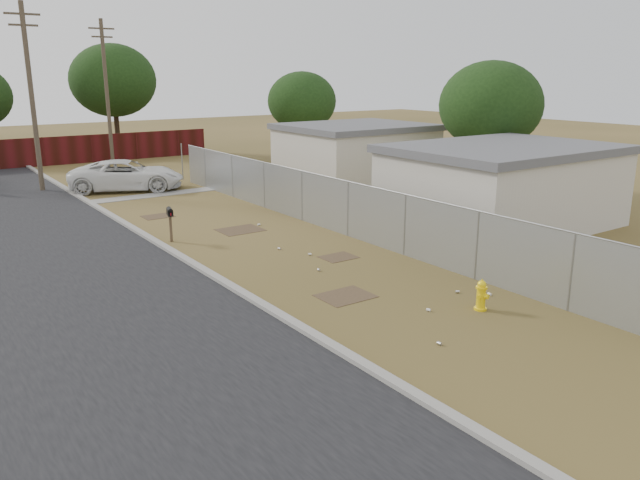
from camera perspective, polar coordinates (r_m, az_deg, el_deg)
ground at (r=20.98m, az=-4.19°, el=-0.84°), size 120.00×120.00×0.00m
street at (r=26.29m, az=-26.39°, el=0.90°), size 15.10×60.00×0.12m
chainlink_fence at (r=23.29m, az=1.07°, el=2.82°), size 0.10×27.06×2.02m
utility_poles at (r=38.62m, az=-25.71°, el=12.07°), size 12.60×8.24×9.00m
houses at (r=28.93m, az=9.25°, el=6.57°), size 9.30×17.24×3.10m
horizon_trees at (r=42.43m, az=-20.28°, el=12.66°), size 33.32×31.94×7.78m
fire_hydrant at (r=16.06m, az=14.53°, el=-4.94°), size 0.41×0.41×0.80m
mailbox at (r=22.25m, az=-13.56°, el=2.25°), size 0.30×0.53×1.22m
pickup_truck at (r=32.85m, az=-17.26°, el=5.68°), size 6.06×4.60×1.53m
scattered_litter at (r=18.34m, az=3.68°, el=-3.07°), size 3.43×11.95×0.07m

